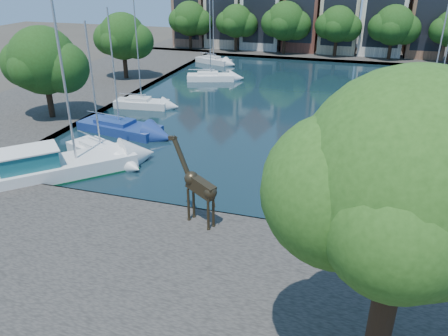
% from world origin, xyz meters
% --- Properties ---
extents(ground, '(160.00, 160.00, 0.00)m').
position_xyz_m(ground, '(0.00, 0.00, 0.00)').
color(ground, '#38332B').
rests_on(ground, ground).
extents(water_basin, '(38.00, 50.00, 0.08)m').
position_xyz_m(water_basin, '(0.00, 24.00, 0.04)').
color(water_basin, black).
rests_on(water_basin, ground).
extents(near_quay, '(50.00, 14.00, 0.50)m').
position_xyz_m(near_quay, '(0.00, -7.00, 0.25)').
color(near_quay, '#46423C').
rests_on(near_quay, ground).
extents(far_quay, '(60.00, 16.00, 0.50)m').
position_xyz_m(far_quay, '(0.00, 56.00, 0.25)').
color(far_quay, '#46423C').
rests_on(far_quay, ground).
extents(left_quay, '(14.00, 52.00, 0.50)m').
position_xyz_m(left_quay, '(-25.00, 24.00, 0.25)').
color(left_quay, '#46423C').
rests_on(left_quay, ground).
extents(plane_tree, '(8.32, 6.40, 10.62)m').
position_xyz_m(plane_tree, '(7.62, -9.01, 7.67)').
color(plane_tree, '#332114').
rests_on(plane_tree, near_quay).
extents(townhouse_west_end, '(5.44, 9.18, 14.93)m').
position_xyz_m(townhouse_west_end, '(-23.00, 55.99, 7.36)').
color(townhouse_west_end, brown).
rests_on(townhouse_west_end, far_quay).
extents(townhouse_west_inner, '(6.43, 9.18, 15.15)m').
position_xyz_m(townhouse_west_inner, '(-10.50, 55.99, 7.35)').
color(townhouse_west_inner, beige).
rests_on(townhouse_west_inner, far_quay).
extents(townhouse_east_inner, '(5.94, 9.18, 15.79)m').
position_xyz_m(townhouse_east_inner, '(2.00, 55.99, 7.73)').
color(townhouse_east_inner, '#C3B08B').
rests_on(townhouse_east_inner, far_quay).
extents(townhouse_east_mid, '(6.43, 9.18, 16.65)m').
position_xyz_m(townhouse_east_mid, '(8.50, 55.99, 8.10)').
color(townhouse_east_mid, beige).
rests_on(townhouse_east_mid, far_quay).
extents(townhouse_east_end, '(5.44, 9.18, 14.43)m').
position_xyz_m(townhouse_east_end, '(15.00, 55.99, 7.11)').
color(townhouse_east_end, brown).
rests_on(townhouse_east_end, far_quay).
extents(far_tree_far_west, '(7.28, 5.60, 7.68)m').
position_xyz_m(far_tree_far_west, '(-21.90, 50.49, 5.18)').
color(far_tree_far_west, '#332114').
rests_on(far_tree_far_west, far_quay).
extents(far_tree_west, '(6.76, 5.20, 7.36)m').
position_xyz_m(far_tree_west, '(-13.91, 50.49, 5.08)').
color(far_tree_west, '#332114').
rests_on(far_tree_west, far_quay).
extents(far_tree_mid_west, '(7.80, 6.00, 8.00)m').
position_xyz_m(far_tree_mid_west, '(-5.89, 50.49, 5.29)').
color(far_tree_mid_west, '#332114').
rests_on(far_tree_mid_west, far_quay).
extents(far_tree_mid_east, '(7.02, 5.40, 7.52)m').
position_xyz_m(far_tree_mid_east, '(2.10, 50.49, 5.13)').
color(far_tree_mid_east, '#332114').
rests_on(far_tree_mid_east, far_quay).
extents(far_tree_east, '(7.54, 5.80, 7.84)m').
position_xyz_m(far_tree_east, '(10.11, 50.49, 5.24)').
color(far_tree_east, '#332114').
rests_on(far_tree_east, far_quay).
extents(side_tree_left_near, '(7.80, 6.00, 8.20)m').
position_xyz_m(side_tree_left_near, '(-20.89, 11.99, 5.49)').
color(side_tree_left_near, '#332114').
rests_on(side_tree_left_near, left_quay).
extents(side_tree_left_far, '(7.28, 5.60, 7.88)m').
position_xyz_m(side_tree_left_far, '(-21.90, 27.99, 5.38)').
color(side_tree_left_far, '#332114').
rests_on(side_tree_left_far, left_quay).
extents(giraffe_statue, '(3.09, 1.61, 4.63)m').
position_xyz_m(giraffe_statue, '(-1.58, -1.40, 2.77)').
color(giraffe_statue, '#312818').
rests_on(giraffe_statue, near_quay).
extents(motorsailer, '(9.33, 9.47, 11.66)m').
position_xyz_m(motorsailer, '(-13.24, 1.75, 0.98)').
color(motorsailer, silver).
rests_on(motorsailer, water_basin).
extents(sailboat_left_a, '(6.48, 4.41, 9.92)m').
position_xyz_m(sailboat_left_a, '(-12.00, 5.73, 0.70)').
color(sailboat_left_a, white).
rests_on(sailboat_left_a, water_basin).
extents(sailboat_left_b, '(7.80, 3.79, 10.33)m').
position_xyz_m(sailboat_left_b, '(-13.48, 11.14, 0.66)').
color(sailboat_left_b, navy).
rests_on(sailboat_left_b, water_basin).
extents(sailboat_left_c, '(5.64, 2.50, 11.17)m').
position_xyz_m(sailboat_left_c, '(-15.00, 18.37, 0.67)').
color(sailboat_left_c, silver).
rests_on(sailboat_left_c, water_basin).
extents(sailboat_left_d, '(6.24, 3.77, 10.77)m').
position_xyz_m(sailboat_left_d, '(-12.00, 31.58, 0.66)').
color(sailboat_left_d, white).
rests_on(sailboat_left_d, water_basin).
extents(sailboat_left_e, '(5.90, 3.87, 9.00)m').
position_xyz_m(sailboat_left_e, '(-15.00, 41.83, 0.64)').
color(sailboat_left_e, silver).
rests_on(sailboat_left_e, water_basin).
extents(sailboat_right_b, '(6.91, 2.96, 10.99)m').
position_xyz_m(sailboat_right_b, '(12.00, 19.52, 0.59)').
color(sailboat_right_b, navy).
rests_on(sailboat_right_b, water_basin).
extents(sailboat_right_c, '(6.24, 3.24, 11.34)m').
position_xyz_m(sailboat_right_c, '(15.00, 29.62, 0.67)').
color(sailboat_right_c, silver).
rests_on(sailboat_right_c, water_basin).
extents(sailboat_right_d, '(6.48, 2.48, 9.98)m').
position_xyz_m(sailboat_right_d, '(15.00, 33.80, 0.65)').
color(sailboat_right_d, silver).
rests_on(sailboat_right_d, water_basin).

